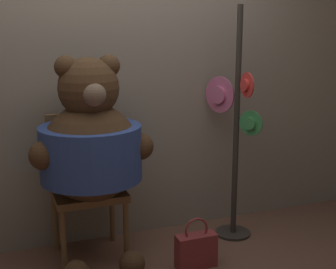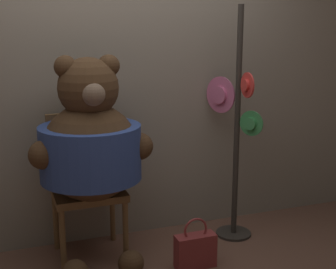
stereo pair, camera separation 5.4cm
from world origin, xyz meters
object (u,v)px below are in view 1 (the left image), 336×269
Objects in this scene: chair at (86,179)px; hat_display_rack at (234,134)px; teddy_bear at (91,146)px; handbag_on_ground at (196,250)px.

chair is 0.57× the size of hat_display_rack.
teddy_bear is at bearing -177.55° from hat_display_rack.
teddy_bear reaches higher than chair.
chair reaches higher than handbag_on_ground.
chair is at bearing 142.62° from handbag_on_ground.
chair is at bearing 95.81° from teddy_bear.
hat_display_rack is at bearing 38.39° from handbag_on_ground.
hat_display_rack reaches higher than handbag_on_ground.
hat_display_rack reaches higher than chair.
chair is 1.18m from hat_display_rack.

